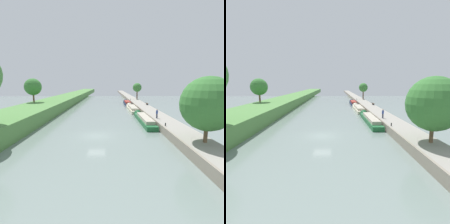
% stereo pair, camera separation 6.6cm
% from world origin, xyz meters
% --- Properties ---
extents(ground_plane, '(160.00, 160.00, 0.00)m').
position_xyz_m(ground_plane, '(0.00, 0.00, 0.00)').
color(ground_plane, slate).
extents(right_towpath, '(3.61, 260.00, 1.12)m').
position_xyz_m(right_towpath, '(11.70, 0.00, 0.56)').
color(right_towpath, gray).
rests_on(right_towpath, ground_plane).
extents(stone_quay, '(0.25, 260.00, 1.17)m').
position_xyz_m(stone_quay, '(9.77, 0.00, 0.59)').
color(stone_quay, gray).
rests_on(stone_quay, ground_plane).
extents(narrowboat_green, '(1.84, 14.94, 1.82)m').
position_xyz_m(narrowboat_green, '(8.54, 9.35, 0.56)').
color(narrowboat_green, '#1E6033').
rests_on(narrowboat_green, ground_plane).
extents(narrowboat_cream, '(2.06, 14.16, 1.95)m').
position_xyz_m(narrowboat_cream, '(8.30, 24.90, 0.52)').
color(narrowboat_cream, beige).
rests_on(narrowboat_cream, ground_plane).
extents(narrowboat_navy, '(1.86, 11.83, 1.84)m').
position_xyz_m(narrowboat_navy, '(8.31, 38.61, 0.54)').
color(narrowboat_navy, '#141E42').
rests_on(narrowboat_navy, ground_plane).
extents(tree_rightbank_near, '(5.73, 5.73, 7.02)m').
position_xyz_m(tree_rightbank_near, '(12.11, -6.48, 5.28)').
color(tree_rightbank_near, brown).
rests_on(tree_rightbank_near, right_towpath).
extents(tree_rightbank_midnear, '(3.45, 3.45, 6.28)m').
position_xyz_m(tree_rightbank_midnear, '(13.10, 47.19, 5.63)').
color(tree_rightbank_midnear, brown).
rests_on(tree_rightbank_midnear, right_towpath).
extents(tree_leftbank_downstream, '(4.24, 4.24, 6.04)m').
position_xyz_m(tree_leftbank_downstream, '(-17.36, 22.07, 6.43)').
color(tree_leftbank_downstream, brown).
rests_on(tree_leftbank_downstream, left_grassy_bank).
extents(person_walking, '(0.34, 0.34, 1.66)m').
position_xyz_m(person_walking, '(10.48, 7.13, 1.99)').
color(person_walking, '#282D42').
rests_on(person_walking, right_towpath).
extents(mooring_bollard_near, '(0.16, 0.16, 0.45)m').
position_xyz_m(mooring_bollard_near, '(10.20, 1.14, 1.35)').
color(mooring_bollard_near, black).
rests_on(mooring_bollard_near, right_towpath).
extents(mooring_bollard_far, '(0.16, 0.16, 0.45)m').
position_xyz_m(mooring_bollard_far, '(10.20, 43.80, 1.35)').
color(mooring_bollard_far, black).
rests_on(mooring_bollard_far, right_towpath).
extents(park_bench, '(0.44, 1.50, 0.47)m').
position_xyz_m(park_bench, '(13.05, 27.64, 1.47)').
color(park_bench, '#333338').
rests_on(park_bench, right_towpath).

